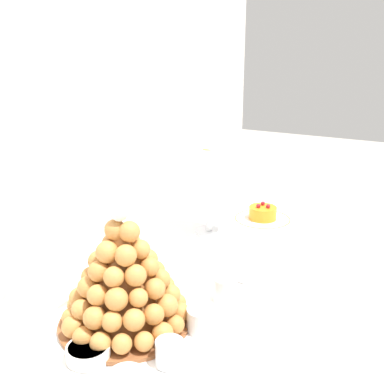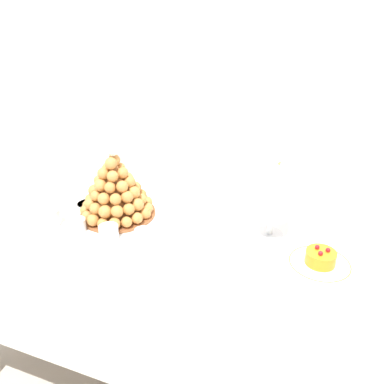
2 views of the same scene
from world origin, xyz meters
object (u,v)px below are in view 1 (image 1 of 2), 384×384
(dessert_cup_mid_right, at_px, (225,291))
(creme_brulee_ramekin, at_px, (88,352))
(dessert_cup_centre, at_px, (202,320))
(macaron_goblet, at_px, (209,181))
(dessert_cup_mid_left, at_px, (170,353))
(fruit_tart_plate, at_px, (263,216))
(croquembouche, at_px, (125,280))
(serving_tray, at_px, (156,316))
(dessert_cup_right, at_px, (247,271))

(dessert_cup_mid_right, xyz_separation_m, creme_brulee_ramekin, (-0.30, 0.14, -0.01))
(dessert_cup_centre, xyz_separation_m, macaron_goblet, (0.48, 0.22, 0.13))
(dessert_cup_mid_left, bearing_deg, dessert_cup_mid_right, 0.53)
(creme_brulee_ramekin, bearing_deg, dessert_cup_centre, -38.30)
(dessert_cup_mid_left, bearing_deg, fruit_tart_plate, 8.10)
(croquembouche, relative_size, creme_brulee_ramekin, 3.32)
(serving_tray, height_order, croquembouche, croquembouche)
(dessert_cup_right, bearing_deg, fruit_tart_plate, 15.07)
(croquembouche, distance_m, macaron_goblet, 0.55)
(croquembouche, height_order, dessert_cup_right, croquembouche)
(dessert_cup_right, height_order, fruit_tart_plate, fruit_tart_plate)
(dessert_cup_mid_right, bearing_deg, dessert_cup_mid_left, -179.47)
(macaron_goblet, bearing_deg, dessert_cup_mid_right, -148.77)
(dessert_cup_mid_left, distance_m, dessert_cup_right, 0.37)
(croquembouche, height_order, macaron_goblet, croquembouche)
(serving_tray, height_order, creme_brulee_ramekin, creme_brulee_ramekin)
(serving_tray, bearing_deg, fruit_tart_plate, 0.17)
(dessert_cup_right, relative_size, macaron_goblet, 0.21)
(croquembouche, relative_size, dessert_cup_centre, 4.23)
(dessert_cup_right, height_order, macaron_goblet, macaron_goblet)
(dessert_cup_centre, bearing_deg, fruit_tart_plate, 9.91)
(croquembouche, height_order, fruit_tart_plate, croquembouche)
(croquembouche, bearing_deg, serving_tray, -30.62)
(dessert_cup_centre, height_order, creme_brulee_ramekin, dessert_cup_centre)
(dessert_cup_right, relative_size, fruit_tart_plate, 0.30)
(dessert_cup_mid_right, bearing_deg, creme_brulee_ramekin, 155.72)
(croquembouche, bearing_deg, creme_brulee_ramekin, -178.03)
(dessert_cup_centre, relative_size, macaron_goblet, 0.24)
(creme_brulee_ramekin, distance_m, fruit_tart_plate, 0.84)
(croquembouche, distance_m, dessert_cup_right, 0.34)
(dessert_cup_centre, distance_m, dessert_cup_right, 0.24)
(creme_brulee_ramekin, bearing_deg, croquembouche, 1.97)
(serving_tray, bearing_deg, dessert_cup_centre, -91.15)
(croquembouche, bearing_deg, dessert_cup_centre, -69.13)
(dessert_cup_centre, relative_size, dessert_cup_mid_right, 1.10)
(dessert_cup_mid_right, distance_m, creme_brulee_ramekin, 0.33)
(dessert_cup_mid_right, height_order, dessert_cup_right, dessert_cup_mid_right)
(croquembouche, distance_m, dessert_cup_mid_left, 0.18)
(creme_brulee_ramekin, bearing_deg, fruit_tart_plate, -1.93)
(dessert_cup_centre, bearing_deg, macaron_goblet, 24.97)
(serving_tray, relative_size, creme_brulee_ramekin, 8.13)
(croquembouche, bearing_deg, dessert_cup_mid_left, -114.74)
(dessert_cup_centre, bearing_deg, serving_tray, 88.85)
(croquembouche, xyz_separation_m, dessert_cup_mid_left, (-0.07, -0.14, -0.08))
(dessert_cup_mid_left, distance_m, fruit_tart_plate, 0.78)
(dessert_cup_mid_right, height_order, fruit_tart_plate, dessert_cup_mid_right)
(macaron_goblet, bearing_deg, fruit_tart_plate, -32.61)
(macaron_goblet, distance_m, fruit_tart_plate, 0.25)
(creme_brulee_ramekin, bearing_deg, macaron_goblet, 7.06)
(dessert_cup_right, bearing_deg, dessert_cup_mid_left, -180.00)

